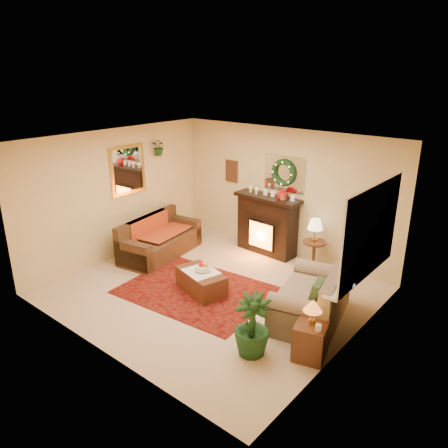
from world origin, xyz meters
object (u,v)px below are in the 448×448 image
Objects in this scene: fireplace at (267,227)px; coffee_table at (201,281)px; loveseat at (311,294)px; side_table_round at (314,254)px; end_table_square at (310,340)px; sofa at (160,236)px.

coffee_table is (0.13, -2.18, -0.34)m from fireplace.
loveseat is 1.80m from side_table_round.
end_table_square is at bearing -62.00° from side_table_round.
fireplace is at bearing 125.96° from loveseat.
end_table_square is (4.09, -1.05, -0.16)m from sofa.
sofa is 1.86m from coffee_table.
fireplace is at bearing 108.67° from coffee_table.
fireplace is 3.60m from end_table_square.
sofa is at bearing 163.72° from loveseat.
fireplace is (1.60, 1.54, 0.12)m from sofa.
side_table_round is (-0.82, 1.59, -0.09)m from loveseat.
loveseat is 1.01m from end_table_square.
end_table_square reaches higher than coffee_table.
side_table_round reaches higher than end_table_square.
side_table_round is at bearing 103.97° from loveseat.
coffee_table is at bearing -179.57° from loveseat.
fireplace reaches higher than loveseat.
loveseat is 1.70× the size of coffee_table.
end_table_square is 2.39m from coffee_table.
loveseat is at bearing 29.04° from coffee_table.
end_table_square is (2.49, -2.59, -0.28)m from fireplace.
coffee_table is (-1.04, -2.05, -0.12)m from side_table_round.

